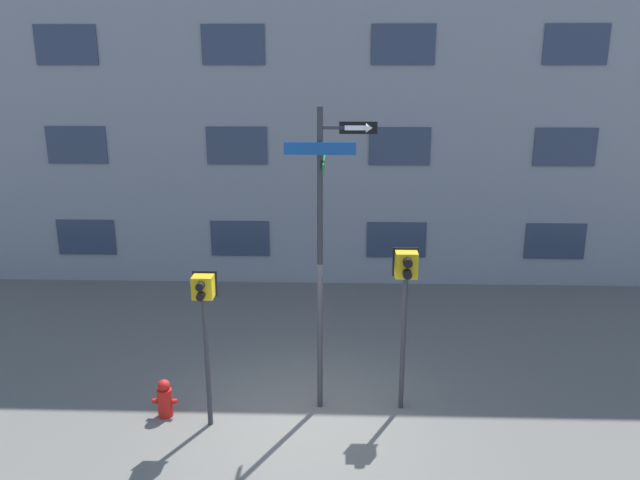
{
  "coord_description": "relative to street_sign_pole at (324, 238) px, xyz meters",
  "views": [
    {
      "loc": [
        0.55,
        -8.75,
        5.52
      ],
      "look_at": [
        0.25,
        0.51,
        2.89
      ],
      "focal_mm": 35.0,
      "sensor_mm": 36.0,
      "label": 1
    }
  ],
  "objects": [
    {
      "name": "fire_hydrant",
      "position": [
        -2.56,
        -0.37,
        -2.61
      ],
      "size": [
        0.4,
        0.24,
        0.64
      ],
      "color": "red",
      "rests_on": "ground_plane"
    },
    {
      "name": "pedestrian_signal_left",
      "position": [
        -1.78,
        -0.59,
        -0.96
      ],
      "size": [
        0.37,
        0.4,
        2.52
      ],
      "color": "#2D2D33",
      "rests_on": "ground_plane"
    },
    {
      "name": "ground_plane",
      "position": [
        -0.31,
        -0.5,
        -2.92
      ],
      "size": [
        60.0,
        60.0,
        0.0
      ],
      "primitive_type": "plane",
      "color": "#595651"
    },
    {
      "name": "building_facade",
      "position": [
        -0.31,
        6.38,
        3.02
      ],
      "size": [
        24.0,
        0.63,
        11.88
      ],
      "color": "gray",
      "rests_on": "ground_plane"
    },
    {
      "name": "pedestrian_signal_right",
      "position": [
        1.28,
        0.0,
        -0.75
      ],
      "size": [
        0.4,
        0.4,
        2.73
      ],
      "color": "#2D2D33",
      "rests_on": "ground_plane"
    },
    {
      "name": "street_sign_pole",
      "position": [
        0.0,
        0.0,
        0.0
      ],
      "size": [
        1.38,
        1.01,
        4.92
      ],
      "color": "#2D2D33",
      "rests_on": "ground_plane"
    }
  ]
}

